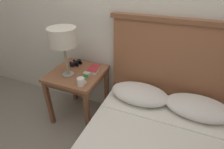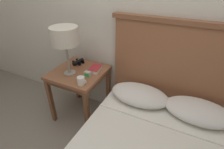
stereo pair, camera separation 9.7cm
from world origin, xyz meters
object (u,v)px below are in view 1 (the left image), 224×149
(table_lamp, at_px, (63,38))
(book_on_nightstand, at_px, (94,69))
(nightstand, at_px, (77,79))
(binoculars_pair, at_px, (76,63))
(coffee_mug, at_px, (81,82))
(alarm_clock, at_px, (87,75))

(table_lamp, relative_size, book_on_nightstand, 2.74)
(nightstand, bearing_deg, binoculars_pair, 124.70)
(coffee_mug, bearing_deg, alarm_clock, 98.54)
(book_on_nightstand, xyz_separation_m, binoculars_pair, (-0.28, 0.06, 0.00))
(coffee_mug, xyz_separation_m, alarm_clock, (-0.02, 0.16, -0.01))
(nightstand, bearing_deg, book_on_nightstand, 29.63)
(nightstand, height_order, coffee_mug, coffee_mug)
(book_on_nightstand, bearing_deg, coffee_mug, -86.11)
(binoculars_pair, bearing_deg, nightstand, -55.30)
(nightstand, distance_m, table_lamp, 0.52)
(coffee_mug, bearing_deg, table_lamp, 152.59)
(nightstand, distance_m, book_on_nightstand, 0.22)
(coffee_mug, bearing_deg, binoculars_pair, 129.02)
(binoculars_pair, distance_m, alarm_clock, 0.34)
(nightstand, height_order, table_lamp, table_lamp)
(alarm_clock, bearing_deg, book_on_nightstand, 88.87)
(coffee_mug, bearing_deg, book_on_nightstand, 93.89)
(nightstand, xyz_separation_m, book_on_nightstand, (0.17, 0.10, 0.11))
(coffee_mug, bearing_deg, nightstand, 131.93)
(table_lamp, distance_m, coffee_mug, 0.47)
(nightstand, relative_size, alarm_clock, 9.25)
(table_lamp, relative_size, binoculars_pair, 3.21)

